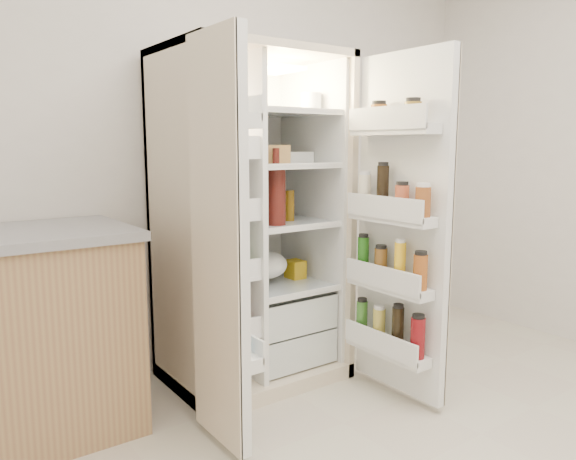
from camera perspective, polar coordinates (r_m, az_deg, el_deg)
wall_back at (r=3.34m, az=-6.75°, el=9.55°), size 4.00×0.02×2.70m
refrigerator at (r=3.07m, az=-4.08°, el=-1.73°), size 0.92×0.70×1.80m
freezer_door at (r=2.28m, az=-7.15°, el=-1.69°), size 0.15×0.40×1.72m
fridge_door at (r=2.81m, az=11.61°, el=-0.15°), size 0.17×0.58×1.72m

